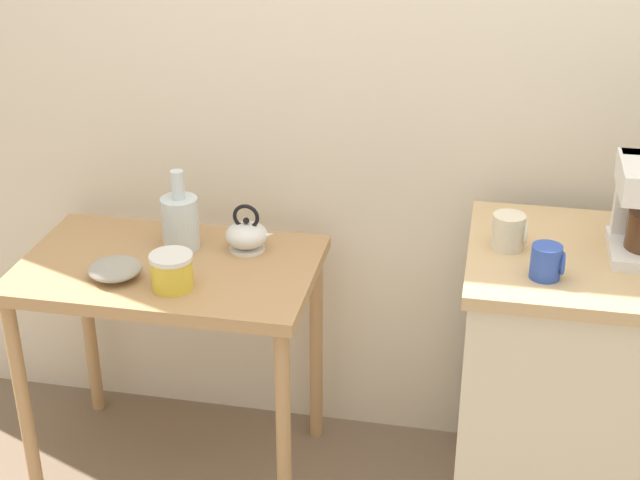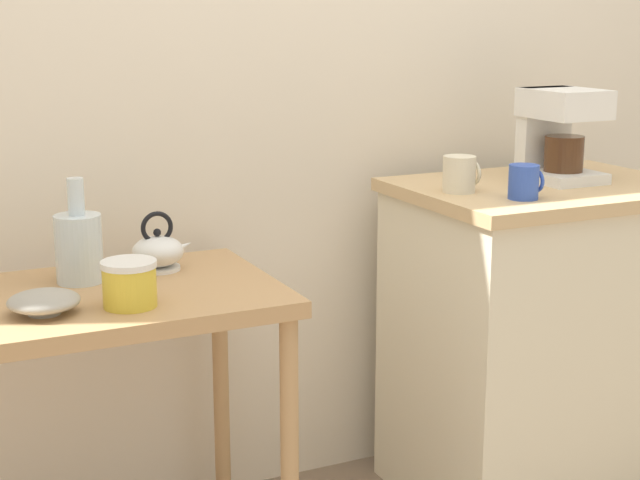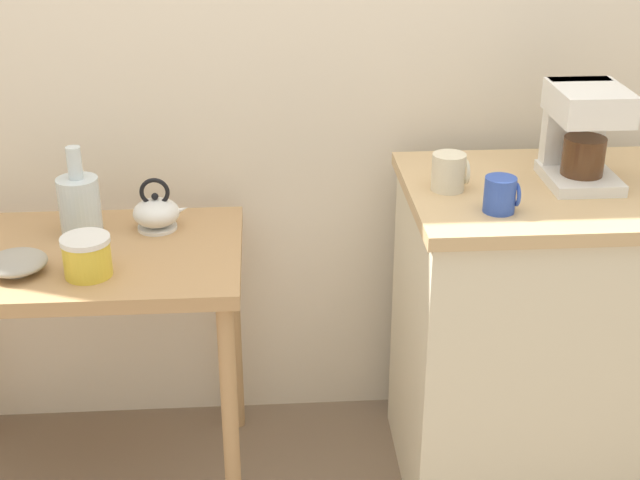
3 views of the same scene
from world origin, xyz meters
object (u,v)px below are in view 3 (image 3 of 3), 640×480
bowl_stoneware (16,263)px  canister_enamel (87,256)px  mug_small_cream (449,172)px  glass_carafe_vase (80,204)px  mug_blue (501,195)px  teakettle (157,213)px  coffee_maker (582,130)px

bowl_stoneware → canister_enamel: (0.18, -0.02, 0.02)m
canister_enamel → mug_small_cream: mug_small_cream is taller
glass_carafe_vase → mug_small_cream: (0.98, -0.15, 0.13)m
canister_enamel → mug_blue: size_ratio=1.40×
bowl_stoneware → canister_enamel: size_ratio=1.26×
teakettle → mug_blue: 0.95m
canister_enamel → bowl_stoneware: bearing=172.4°
canister_enamel → mug_small_cream: size_ratio=1.28×
canister_enamel → mug_blue: 1.04m
canister_enamel → mug_blue: bearing=-3.2°
bowl_stoneware → coffee_maker: bearing=4.4°
coffee_maker → mug_small_cream: bearing=-173.2°
canister_enamel → coffee_maker: bearing=6.2°
glass_carafe_vase → mug_small_cream: 1.00m
teakettle → canister_enamel: size_ratio=1.28×
glass_carafe_vase → mug_blue: 1.13m
bowl_stoneware → teakettle: teakettle is taller
coffee_maker → glass_carafe_vase: bearing=175.2°
mug_blue → glass_carafe_vase: bearing=164.2°
glass_carafe_vase → teakettle: bearing=7.2°
canister_enamel → coffee_maker: coffee_maker is taller
teakettle → mug_blue: mug_blue is taller
coffee_maker → mug_blue: (-0.26, -0.19, -0.10)m
bowl_stoneware → mug_small_cream: (1.11, 0.07, 0.19)m
teakettle → canister_enamel: teakettle is taller
canister_enamel → coffee_maker: 1.31m
glass_carafe_vase → mug_blue: mug_blue is taller
teakettle → glass_carafe_vase: size_ratio=0.62×
bowl_stoneware → teakettle: (0.33, 0.25, 0.02)m
bowl_stoneware → mug_small_cream: size_ratio=1.61×
mug_blue → mug_small_cream: (-0.10, 0.15, 0.00)m
bowl_stoneware → canister_enamel: bearing=-7.6°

